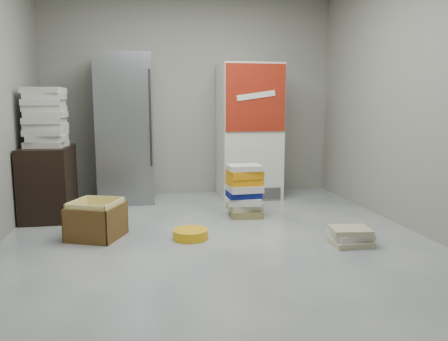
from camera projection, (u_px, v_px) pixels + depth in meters
ground at (222, 248)px, 3.89m from camera, size 5.00×5.00×0.00m
room_shell at (221, 40)px, 3.62m from camera, size 4.04×5.04×2.82m
steel_fridge at (125, 129)px, 5.67m from camera, size 0.70×0.72×1.90m
coke_cooler at (249, 131)px, 5.96m from camera, size 0.80×0.73×1.80m
wood_shelf at (49, 182)px, 4.90m from camera, size 0.50×0.80×0.80m
supply_box_stack at (45, 117)px, 4.79m from camera, size 0.44×0.44×0.65m
phonebook_stack_main at (245, 191)px, 4.93m from camera, size 0.41×0.36×0.60m
phonebook_stack_side at (351, 236)px, 3.98m from camera, size 0.39×0.32×0.16m
cardboard_box at (96, 222)px, 4.17m from camera, size 0.59×0.59×0.37m
bucket_lid at (191, 234)px, 4.15m from camera, size 0.38×0.38×0.09m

